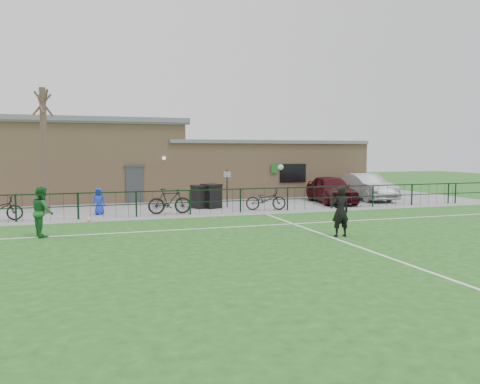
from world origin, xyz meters
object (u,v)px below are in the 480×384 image
object	(u,v)px
wheelie_bin_left	(201,198)
spectator_child	(99,201)
car_maroon	(331,189)
outfield_player	(42,212)
bare_tree	(44,151)
bicycle_d	(170,201)
bicycle_e	(266,200)
ball_ground	(89,220)
car_silver	(366,187)
wheelie_bin_right	(211,197)
sign_post	(227,188)

from	to	relation	value
wheelie_bin_left	spectator_child	xyz separation A→B (m)	(-5.15, -1.03, 0.08)
car_maroon	spectator_child	distance (m)	12.96
car_maroon	outfield_player	size ratio (longest dim) A/B	2.63
bare_tree	car_maroon	distance (m)	15.47
bicycle_d	bicycle_e	bearing A→B (deg)	-86.20
bicycle_e	ball_ground	size ratio (longest dim) A/B	10.05
bare_tree	car_silver	xyz separation A→B (m)	(18.23, 0.83, -2.17)
outfield_player	ball_ground	xyz separation A→B (m)	(1.55, 3.06, -0.79)
wheelie_bin_right	sign_post	xyz separation A→B (m)	(0.90, 0.14, 0.41)
bicycle_d	wheelie_bin_left	bearing A→B (deg)	-43.38
bare_tree	wheelie_bin_left	world-z (taller)	bare_tree
wheelie_bin_right	spectator_child	xyz separation A→B (m)	(-5.69, -0.90, 0.05)
car_maroon	bicycle_e	world-z (taller)	car_maroon
sign_post	bicycle_e	xyz separation A→B (m)	(1.52, -1.81, -0.47)
car_maroon	sign_post	bearing A→B (deg)	-170.67
car_maroon	bicycle_d	world-z (taller)	car_maroon
wheelie_bin_left	sign_post	bearing A→B (deg)	-17.36
sign_post	outfield_player	distance (m)	10.62
wheelie_bin_left	outfield_player	xyz separation A→B (m)	(-7.17, -6.19, 0.31)
sign_post	car_maroon	distance (m)	6.32
bare_tree	ball_ground	world-z (taller)	bare_tree
wheelie_bin_left	outfield_player	bearing A→B (deg)	-156.86
bare_tree	sign_post	world-z (taller)	bare_tree
bicycle_e	car_silver	bearing A→B (deg)	-55.97
ball_ground	wheelie_bin_left	bearing A→B (deg)	29.17
outfield_player	ball_ground	bearing A→B (deg)	-42.54
car_maroon	bicycle_d	distance (m)	9.89
car_maroon	car_silver	size ratio (longest dim) A/B	0.95
outfield_player	ball_ground	size ratio (longest dim) A/B	8.77
sign_post	ball_ground	bearing A→B (deg)	-156.02
wheelie_bin_right	outfield_player	xyz separation A→B (m)	(-7.71, -6.06, 0.28)
wheelie_bin_right	car_silver	world-z (taller)	car_silver
car_maroon	bicycle_d	size ratio (longest dim) A/B	2.29
wheelie_bin_left	bicycle_e	distance (m)	3.48
car_silver	ball_ground	xyz separation A→B (m)	(-16.30, -4.16, -0.73)
car_silver	bicycle_d	bearing A→B (deg)	-165.39
wheelie_bin_left	car_silver	size ratio (longest dim) A/B	0.23
wheelie_bin_left	spectator_child	distance (m)	5.25
outfield_player	ball_ground	world-z (taller)	outfield_player
wheelie_bin_right	bicycle_e	size ratio (longest dim) A/B	0.58
wheelie_bin_right	bicycle_d	world-z (taller)	bicycle_d
bicycle_d	bicycle_e	xyz separation A→B (m)	(4.91, -0.03, -0.08)
car_maroon	spectator_child	xyz separation A→B (m)	(-12.91, -1.14, -0.16)
sign_post	bicycle_d	xyz separation A→B (m)	(-3.39, -1.78, -0.39)
wheelie_bin_left	ball_ground	xyz separation A→B (m)	(-5.61, -3.13, -0.48)
bicycle_d	car_silver	bearing A→B (deg)	-73.34
wheelie_bin_left	wheelie_bin_right	size ratio (longest dim) A/B	0.95
wheelie_bin_right	spectator_child	world-z (taller)	spectator_child
car_silver	bicycle_d	size ratio (longest dim) A/B	2.40
bare_tree	outfield_player	distance (m)	6.75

